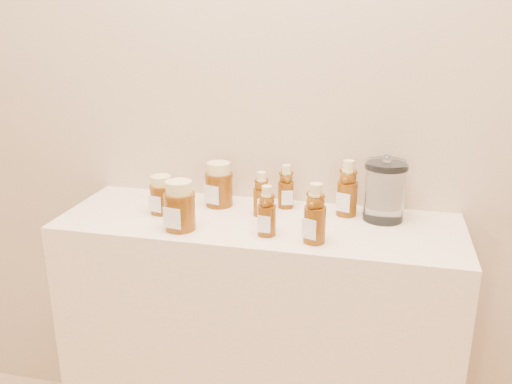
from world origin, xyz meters
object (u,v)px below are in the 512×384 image
(honey_jar_left, at_px, (162,195))
(display_table, at_px, (258,349))
(glass_canister, at_px, (385,188))
(bear_bottle_front_left, at_px, (267,208))
(bear_bottle_back_left, at_px, (261,191))

(honey_jar_left, bearing_deg, display_table, 15.43)
(display_table, height_order, honey_jar_left, honey_jar_left)
(glass_canister, bearing_deg, bear_bottle_front_left, -148.24)
(bear_bottle_front_left, bearing_deg, honey_jar_left, 169.71)
(display_table, distance_m, glass_canister, 0.66)
(glass_canister, bearing_deg, bear_bottle_back_left, -172.44)
(honey_jar_left, bearing_deg, glass_canister, 23.29)
(honey_jar_left, height_order, glass_canister, glass_canister)
(honey_jar_left, relative_size, glass_canister, 0.61)
(display_table, xyz_separation_m, bear_bottle_back_left, (-0.00, 0.05, 0.53))
(display_table, bearing_deg, bear_bottle_back_left, 92.07)
(glass_canister, bearing_deg, honey_jar_left, -171.42)
(display_table, distance_m, bear_bottle_back_left, 0.53)
(bear_bottle_back_left, bearing_deg, bear_bottle_front_left, -96.54)
(bear_bottle_back_left, height_order, glass_canister, glass_canister)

